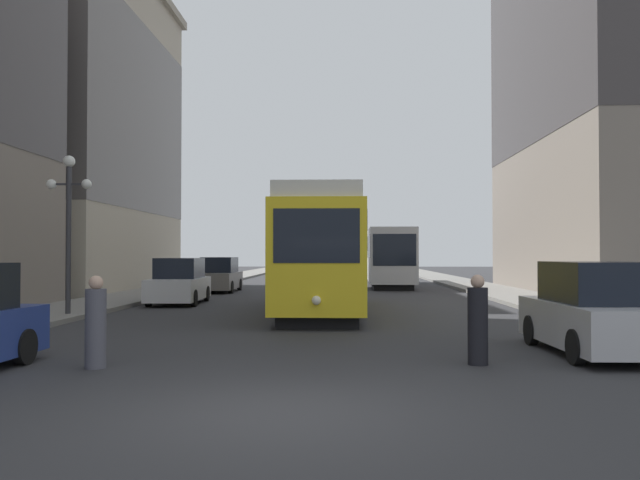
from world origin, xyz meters
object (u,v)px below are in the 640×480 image
(parked_car_right_far, at_px, (595,311))
(parked_car_left_far, at_px, (219,276))
(transit_bus, at_px, (388,255))
(pedestrian_crossing_far, at_px, (96,325))
(streetcar, at_px, (324,251))
(parked_car_left_near, at_px, (179,283))
(lamp_post_left_near, at_px, (69,208))
(pedestrian_crossing_near, at_px, (478,323))

(parked_car_right_far, bearing_deg, parked_car_left_far, -63.07)
(transit_bus, relative_size, pedestrian_crossing_far, 7.82)
(streetcar, xyz_separation_m, parked_car_left_near, (-5.86, 3.31, -1.26))
(transit_bus, xyz_separation_m, lamp_post_left_near, (-11.22, -21.57, 1.44))
(parked_car_left_near, distance_m, pedestrian_crossing_near, 16.91)
(streetcar, relative_size, transit_bus, 0.99)
(transit_bus, xyz_separation_m, pedestrian_crossing_near, (-0.37, -29.73, -1.20))
(parked_car_left_near, relative_size, pedestrian_crossing_near, 2.89)
(streetcar, bearing_deg, pedestrian_crossing_near, -74.38)
(pedestrian_crossing_far, relative_size, lamp_post_left_near, 0.33)
(parked_car_right_far, xyz_separation_m, lamp_post_left_near, (-13.41, 6.85, 2.54))
(streetcar, xyz_separation_m, pedestrian_crossing_far, (-3.58, -11.63, -1.36))
(pedestrian_crossing_near, relative_size, pedestrian_crossing_far, 1.00)
(streetcar, bearing_deg, lamp_post_left_near, -159.83)
(streetcar, xyz_separation_m, pedestrian_crossing_near, (3.10, -11.02, -1.35))
(transit_bus, xyz_separation_m, parked_car_left_far, (-9.32, -6.90, -1.10))
(parked_car_left_far, relative_size, lamp_post_left_near, 0.97)
(pedestrian_crossing_near, bearing_deg, streetcar, 76.74)
(transit_bus, bearing_deg, pedestrian_crossing_far, -102.27)
(parked_car_right_far, bearing_deg, lamp_post_left_near, -28.27)
(parked_car_left_near, xyz_separation_m, parked_car_right_far, (11.52, -13.02, -0.00))
(pedestrian_crossing_far, distance_m, lamp_post_left_near, 10.07)
(transit_bus, relative_size, pedestrian_crossing_near, 7.80)
(pedestrian_crossing_far, bearing_deg, streetcar, -49.36)
(parked_car_right_far, distance_m, parked_car_left_far, 24.40)
(pedestrian_crossing_far, bearing_deg, lamp_post_left_near, -6.76)
(pedestrian_crossing_far, xyz_separation_m, lamp_post_left_near, (-4.19, 8.77, 2.64))
(streetcar, distance_m, lamp_post_left_near, 8.37)
(transit_bus, relative_size, parked_car_left_far, 2.65)
(transit_bus, height_order, lamp_post_left_near, lamp_post_left_near)
(streetcar, xyz_separation_m, parked_car_right_far, (5.65, -9.71, -1.26))
(pedestrian_crossing_near, relative_size, lamp_post_left_near, 0.33)
(streetcar, xyz_separation_m, parked_car_left_far, (-5.86, 11.81, -1.26))
(transit_bus, xyz_separation_m, parked_car_right_far, (2.19, -28.42, -1.10))
(parked_car_right_far, relative_size, lamp_post_left_near, 0.88)
(pedestrian_crossing_near, bearing_deg, lamp_post_left_near, 114.12)
(parked_car_left_near, bearing_deg, transit_bus, 56.43)
(transit_bus, bearing_deg, parked_car_left_near, -120.42)
(pedestrian_crossing_near, height_order, pedestrian_crossing_far, pedestrian_crossing_near)
(transit_bus, height_order, pedestrian_crossing_near, transit_bus)
(pedestrian_crossing_near, bearing_deg, parked_car_left_near, 93.05)
(transit_bus, relative_size, lamp_post_left_near, 2.57)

